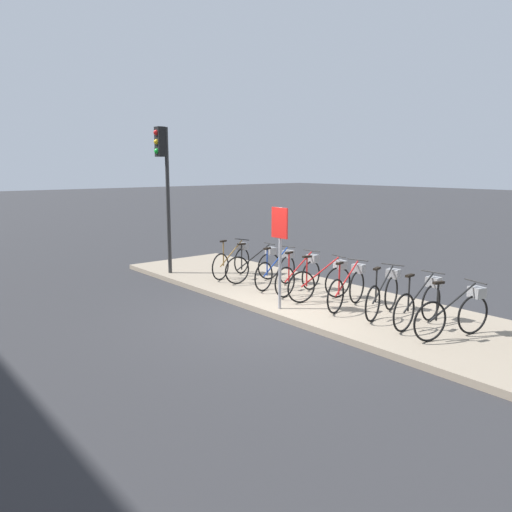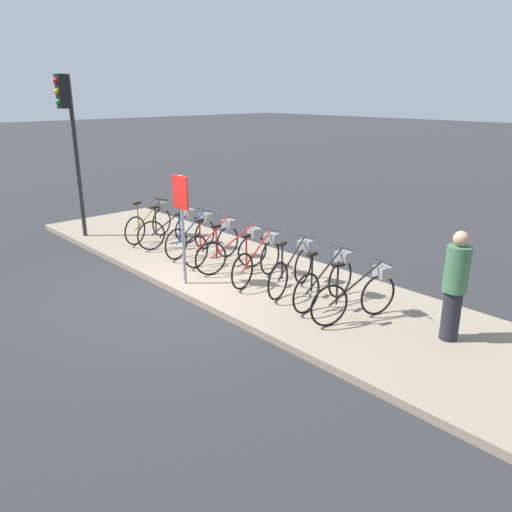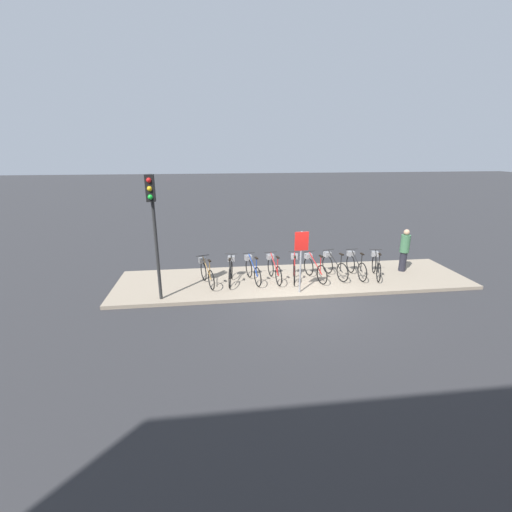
{
  "view_description": "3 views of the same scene",
  "coord_description": "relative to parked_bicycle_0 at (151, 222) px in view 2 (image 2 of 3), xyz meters",
  "views": [
    {
      "loc": [
        7.06,
        -6.26,
        2.93
      ],
      "look_at": [
        -1.28,
        0.66,
        0.99
      ],
      "focal_mm": 35.0,
      "sensor_mm": 36.0,
      "label": 1
    },
    {
      "loc": [
        7.25,
        -4.65,
        3.55
      ],
      "look_at": [
        1.28,
        0.84,
        0.88
      ],
      "focal_mm": 35.0,
      "sensor_mm": 36.0,
      "label": 2
    },
    {
      "loc": [
        -2.82,
        -9.78,
        4.6
      ],
      "look_at": [
        -1.48,
        0.75,
        1.28
      ],
      "focal_mm": 24.0,
      "sensor_mm": 36.0,
      "label": 3
    }
  ],
  "objects": [
    {
      "name": "ground_plane",
      "position": [
        3.12,
        -1.43,
        -0.56
      ],
      "size": [
        120.0,
        120.0,
        0.0
      ],
      "primitive_type": "plane",
      "color": "#2D2D30"
    },
    {
      "name": "sidewalk",
      "position": [
        3.12,
        0.12,
        -0.5
      ],
      "size": [
        12.55,
        3.1,
        0.12
      ],
      "color": "gray",
      "rests_on": "ground_plane"
    },
    {
      "name": "parked_bicycle_0",
      "position": [
        0.0,
        0.0,
        0.0
      ],
      "size": [
        0.61,
        1.56,
        1.0
      ],
      "color": "black",
      "rests_on": "sidewalk"
    },
    {
      "name": "parked_bicycle_1",
      "position": [
        0.85,
        0.08,
        0.0
      ],
      "size": [
        0.46,
        1.61,
        1.0
      ],
      "color": "black",
      "rests_on": "sidewalk"
    },
    {
      "name": "parked_bicycle_2",
      "position": [
        1.61,
        0.11,
        0.0
      ],
      "size": [
        0.52,
        1.59,
        1.0
      ],
      "color": "black",
      "rests_on": "sidewalk"
    },
    {
      "name": "parked_bicycle_3",
      "position": [
        2.38,
        0.11,
        0.0
      ],
      "size": [
        0.46,
        1.61,
        1.0
      ],
      "color": "black",
      "rests_on": "sidewalk"
    },
    {
      "name": "parked_bicycle_4",
      "position": [
        3.11,
        0.06,
        0.0
      ],
      "size": [
        0.51,
        1.59,
        1.0
      ],
      "color": "black",
      "rests_on": "sidewalk"
    },
    {
      "name": "parked_bicycle_5",
      "position": [
        3.83,
        0.03,
        0.0
      ],
      "size": [
        0.55,
        1.58,
        1.0
      ],
      "color": "black",
      "rests_on": "sidewalk"
    },
    {
      "name": "parked_bicycle_6",
      "position": [
        4.6,
        0.16,
        0.0
      ],
      "size": [
        0.57,
        1.58,
        1.0
      ],
      "color": "black",
      "rests_on": "sidewalk"
    },
    {
      "name": "parked_bicycle_7",
      "position": [
        5.42,
        0.12,
        0.0
      ],
      "size": [
        0.46,
        1.62,
        1.0
      ],
      "color": "black",
      "rests_on": "sidewalk"
    },
    {
      "name": "parked_bicycle_8",
      "position": [
        6.16,
        -0.01,
        0.0
      ],
      "size": [
        0.59,
        1.57,
        1.0
      ],
      "color": "black",
      "rests_on": "sidewalk"
    },
    {
      "name": "pedestrian",
      "position": [
        7.46,
        0.42,
        0.41
      ],
      "size": [
        0.34,
        0.34,
        1.63
      ],
      "color": "#23232D",
      "rests_on": "sidewalk"
    },
    {
      "name": "traffic_light",
      "position": [
        -1.41,
        -1.18,
        2.29
      ],
      "size": [
        0.24,
        0.4,
        3.82
      ],
      "color": "#2D2D2D",
      "rests_on": "sidewalk"
    },
    {
      "name": "sign_post",
      "position": [
        3.02,
        -1.14,
        0.95
      ],
      "size": [
        0.44,
        0.07,
        2.04
      ],
      "color": "#99999E",
      "rests_on": "sidewalk"
    }
  ]
}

